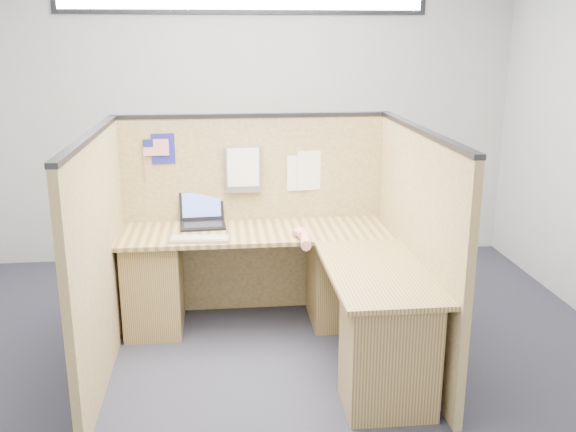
{
  "coord_description": "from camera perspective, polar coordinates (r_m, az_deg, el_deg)",
  "views": [
    {
      "loc": [
        -0.24,
        -3.72,
        2.08
      ],
      "look_at": [
        0.21,
        0.5,
        0.88
      ],
      "focal_mm": 40.0,
      "sensor_mm": 36.0,
      "label": 1
    }
  ],
  "objects": [
    {
      "name": "blue_poster",
      "position": [
        4.78,
        -11.03,
        5.88
      ],
      "size": [
        0.17,
        0.01,
        0.22
      ],
      "primitive_type": "cube",
      "rotation": [
        0.0,
        0.0,
        0.04
      ],
      "color": "navy",
      "rests_on": "cubicle_partitions"
    },
    {
      "name": "file_holder",
      "position": [
        4.76,
        -4.01,
        4.16
      ],
      "size": [
        0.27,
        0.05,
        0.34
      ],
      "color": "slate",
      "rests_on": "cubicle_partitions"
    },
    {
      "name": "cubicle_partitions",
      "position": [
        4.36,
        -2.63,
        -1.78
      ],
      "size": [
        2.06,
        1.83,
        1.53
      ],
      "color": "olive",
      "rests_on": "floor"
    },
    {
      "name": "wall_front",
      "position": [
        1.64,
        3.03,
        -8.79
      ],
      "size": [
        5.0,
        0.0,
        5.0
      ],
      "primitive_type": "plane",
      "rotation": [
        -1.57,
        0.0,
        0.0
      ],
      "color": "#A9ACAE",
      "rests_on": "floor"
    },
    {
      "name": "l_desk",
      "position": [
        4.37,
        -0.03,
        -6.95
      ],
      "size": [
        1.95,
        1.75,
        0.73
      ],
      "color": "brown",
      "rests_on": "floor"
    },
    {
      "name": "keyboard",
      "position": [
        4.41,
        -7.88,
        -2.05
      ],
      "size": [
        0.41,
        0.17,
        0.03
      ],
      "rotation": [
        0.0,
        0.0,
        -0.08
      ],
      "color": "gray",
      "rests_on": "l_desk"
    },
    {
      "name": "paper_right",
      "position": [
        4.84,
        2.21,
        4.07
      ],
      "size": [
        0.23,
        0.04,
        0.3
      ],
      "primitive_type": "cube",
      "rotation": [
        0.0,
        0.0,
        0.13
      ],
      "color": "white",
      "rests_on": "cubicle_partitions"
    },
    {
      "name": "hand_forearm",
      "position": [
        4.33,
        1.42,
        -1.94
      ],
      "size": [
        0.1,
        0.36,
        0.08
      ],
      "color": "tan",
      "rests_on": "l_desk"
    },
    {
      "name": "floor",
      "position": [
        4.27,
        -2.13,
        -13.39
      ],
      "size": [
        5.0,
        5.0,
        0.0
      ],
      "primitive_type": "plane",
      "color": "#21222E",
      "rests_on": "ground"
    },
    {
      "name": "laptop",
      "position": [
        4.78,
        -7.58,
        -0.05
      ],
      "size": [
        0.34,
        0.33,
        0.24
      ],
      "rotation": [
        0.0,
        0.0,
        0.06
      ],
      "color": "black",
      "rests_on": "l_desk"
    },
    {
      "name": "paper_left",
      "position": [
        4.84,
        1.17,
        3.84
      ],
      "size": [
        0.21,
        0.01,
        0.27
      ],
      "primitive_type": "cube",
      "rotation": [
        0.0,
        0.0,
        0.03
      ],
      "color": "white",
      "rests_on": "cubicle_partitions"
    },
    {
      "name": "mouse",
      "position": [
        4.45,
        1.08,
        -1.61
      ],
      "size": [
        0.12,
        0.09,
        0.04
      ],
      "primitive_type": "ellipsoid",
      "rotation": [
        0.0,
        0.0,
        -0.29
      ],
      "color": "#B8B8BC",
      "rests_on": "l_desk"
    },
    {
      "name": "american_flag",
      "position": [
        4.77,
        -11.9,
        5.86
      ],
      "size": [
        0.19,
        0.01,
        0.32
      ],
      "color": "olive",
      "rests_on": "cubicle_partitions"
    },
    {
      "name": "wall_back",
      "position": [
        6.02,
        -3.81,
        9.24
      ],
      "size": [
        5.0,
        0.0,
        5.0
      ],
      "primitive_type": "plane",
      "rotation": [
        1.57,
        0.0,
        0.0
      ],
      "color": "#A9ACAE",
      "rests_on": "floor"
    }
  ]
}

